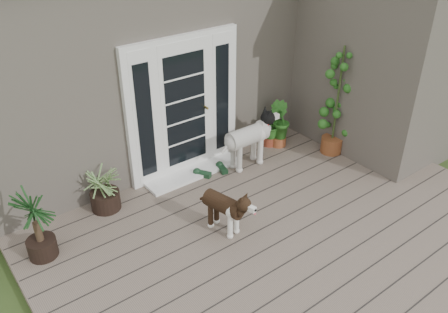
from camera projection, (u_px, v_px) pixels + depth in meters
deck at (293, 238)px, 6.04m from camera, size 6.20×4.60×0.12m
house_main at (129, 47)px, 8.20m from camera, size 7.40×4.00×3.10m
house_wing at (379, 61)px, 7.55m from camera, size 1.60×2.40×3.10m
door_unit at (184, 107)px, 6.87m from camera, size 1.90×0.14×2.15m
door_step at (194, 172)px, 7.26m from camera, size 1.60×0.40×0.05m
brindle_dog at (224, 211)px, 5.94m from camera, size 0.47×0.78×0.61m
white_dog at (247, 144)px, 7.30m from camera, size 0.93×0.40×0.78m
spider_plant at (103, 187)px, 6.32m from camera, size 0.85×0.85×0.72m
yucca at (36, 224)px, 5.43m from camera, size 0.81×0.81×0.97m
herb_a at (270, 130)px, 7.94m from camera, size 0.64×0.64×0.58m
herb_b at (279, 130)px, 7.93m from camera, size 0.47×0.47×0.58m
herb_c at (276, 129)px, 8.06m from camera, size 0.36×0.36×0.50m
sapling at (338, 100)px, 7.39m from camera, size 0.58×0.58×1.90m
clog_left at (202, 173)px, 7.19m from camera, size 0.29×0.35×0.09m
clog_right at (222, 168)px, 7.33m from camera, size 0.21×0.33×0.09m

